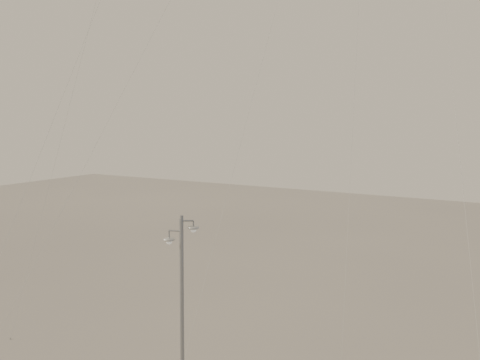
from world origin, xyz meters
The scene contains 3 objects.
street_lamp centered at (0.18, 2.55, 5.17)m, with size 1.49×0.97×9.70m.
kite_1 centered at (-6.19, 9.58, 19.23)m, with size 4.29×16.65×26.62m.
kite_3 centered at (-8.32, 4.70, 15.87)m, with size 2.38×10.51×21.87m.
Camera 1 is at (17.19, -20.22, 14.50)m, focal length 50.00 mm.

